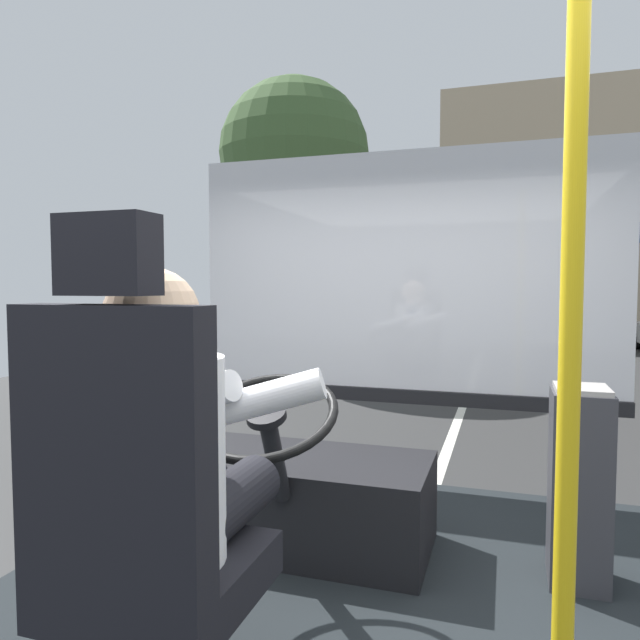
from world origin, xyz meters
name	(u,v)px	position (x,y,z in m)	size (l,w,h in m)	color
ground	(469,390)	(0.00, 8.80, -0.02)	(18.00, 44.00, 0.06)	#2E2E2E
driver_seat	(142,531)	(-0.24, -0.57, 1.25)	(0.48, 0.48, 1.32)	black
bus_driver	(167,450)	(-0.24, -0.46, 1.42)	(0.75, 0.60, 0.75)	black
steering_console	(304,497)	(-0.24, 0.61, 0.91)	(1.10, 0.97, 0.81)	black
handrail_pole	(570,366)	(0.72, -0.51, 1.69)	(0.04, 0.04, 2.01)	gold
fare_box	(579,485)	(0.88, 0.65, 1.07)	(0.22, 0.25, 0.78)	#333338
windshield_panel	(399,305)	(0.00, 1.62, 1.73)	(2.50, 0.08, 1.48)	silver
street_tree	(294,156)	(-3.58, 9.43, 4.49)	(3.05, 3.05, 6.05)	#4C3828
shop_building	(633,217)	(4.51, 19.50, 4.07)	(12.10, 4.29, 8.14)	tan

